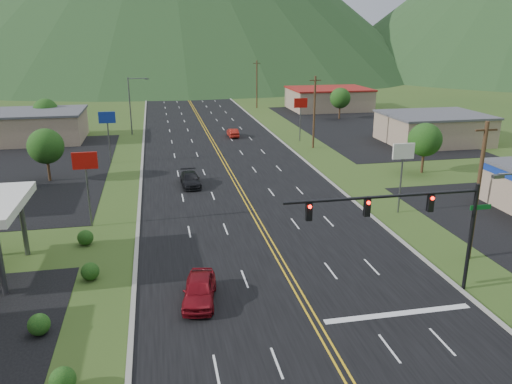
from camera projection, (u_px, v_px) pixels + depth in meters
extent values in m
cylinder|color=black|center=(470.00, 238.00, 30.81)|extent=(0.24, 0.24, 7.00)
cylinder|color=black|center=(384.00, 197.00, 28.73)|extent=(12.00, 0.18, 0.18)
cube|color=#0C591E|center=(481.00, 207.00, 30.28)|extent=(1.40, 0.06, 0.30)
cube|color=black|center=(430.00, 203.00, 29.48)|extent=(0.35, 0.28, 1.05)
sphere|color=#FF0C05|center=(433.00, 198.00, 29.21)|extent=(0.22, 0.22, 0.22)
cube|color=black|center=(367.00, 208.00, 28.73)|extent=(0.35, 0.28, 1.05)
sphere|color=#FF0C05|center=(369.00, 203.00, 28.45)|extent=(0.22, 0.22, 0.22)
cube|color=black|center=(309.00, 212.00, 28.07)|extent=(0.35, 0.28, 1.05)
sphere|color=#FF0C05|center=(310.00, 207.00, 27.79)|extent=(0.22, 0.22, 0.22)
cube|color=#59595E|center=(498.00, 176.00, 25.14)|extent=(0.60, 0.25, 0.18)
cylinder|color=#59595E|center=(130.00, 106.00, 78.53)|extent=(0.20, 0.20, 9.00)
cylinder|color=#59595E|center=(137.00, 78.00, 77.49)|extent=(2.88, 0.12, 0.12)
cube|color=#59595E|center=(147.00, 79.00, 77.79)|extent=(0.60, 0.25, 0.18)
cylinder|color=#59595E|center=(0.00, 258.00, 30.41)|extent=(0.36, 0.36, 5.00)
cylinder|color=#59595E|center=(23.00, 223.00, 36.01)|extent=(0.36, 0.36, 5.00)
cube|color=tan|center=(21.00, 127.00, 74.38)|extent=(18.00, 11.00, 4.20)
cube|color=#4C4C51|center=(19.00, 112.00, 73.70)|extent=(18.40, 11.40, 0.30)
cube|color=tan|center=(433.00, 129.00, 73.59)|extent=(14.00, 11.00, 4.00)
cube|color=#4C4C51|center=(435.00, 115.00, 72.94)|extent=(14.40, 11.40, 0.30)
cube|color=tan|center=(329.00, 99.00, 105.48)|extent=(16.00, 12.00, 4.20)
cube|color=maroon|center=(329.00, 89.00, 104.79)|extent=(16.40, 12.40, 0.30)
cylinder|color=#59595E|center=(89.00, 198.00, 41.43)|extent=(0.16, 0.16, 5.00)
cube|color=#AF0E0A|center=(85.00, 161.00, 40.45)|extent=(2.00, 0.18, 1.40)
cylinder|color=#59595E|center=(109.00, 143.00, 61.97)|extent=(0.16, 0.16, 5.00)
cube|color=navy|center=(107.00, 117.00, 60.99)|extent=(2.00, 0.18, 1.40)
cylinder|color=#59595E|center=(400.00, 186.00, 44.66)|extent=(0.16, 0.16, 5.00)
cube|color=white|center=(404.00, 151.00, 43.68)|extent=(2.00, 0.18, 1.40)
cylinder|color=#59595E|center=(300.00, 124.00, 74.52)|extent=(0.16, 0.16, 5.00)
cube|color=#AF0E0A|center=(301.00, 103.00, 73.55)|extent=(2.00, 0.18, 1.40)
cylinder|color=#382314|center=(48.00, 168.00, 54.61)|extent=(0.30, 0.30, 3.00)
sphere|color=#113D11|center=(46.00, 146.00, 53.87)|extent=(3.84, 3.84, 3.84)
cylinder|color=#382314|center=(48.00, 126.00, 78.87)|extent=(0.30, 0.30, 3.00)
sphere|color=#113D11|center=(46.00, 111.00, 78.13)|extent=(3.84, 3.84, 3.84)
cylinder|color=#382314|center=(423.00, 160.00, 57.86)|extent=(0.30, 0.30, 3.00)
sphere|color=#113D11|center=(425.00, 140.00, 57.13)|extent=(3.84, 3.84, 3.84)
cylinder|color=#382314|center=(340.00, 111.00, 94.08)|extent=(0.30, 0.30, 3.00)
sphere|color=#113D11|center=(340.00, 98.00, 93.35)|extent=(3.84, 3.84, 3.84)
cylinder|color=#382314|center=(477.00, 193.00, 34.65)|extent=(0.28, 0.28, 10.00)
cube|color=#382314|center=(486.00, 130.00, 33.31)|extent=(1.60, 0.12, 0.12)
cylinder|color=#382314|center=(314.00, 113.00, 69.19)|extent=(0.28, 0.28, 10.00)
cube|color=#382314|center=(315.00, 80.00, 67.84)|extent=(1.60, 0.12, 0.12)
cylinder|color=#382314|center=(257.00, 85.00, 106.52)|extent=(0.28, 0.28, 10.00)
cube|color=#382314|center=(257.00, 63.00, 105.18)|extent=(1.60, 0.12, 0.12)
cylinder|color=#382314|center=(229.00, 71.00, 143.86)|extent=(0.28, 0.28, 10.00)
cube|color=#382314|center=(229.00, 55.00, 142.52)|extent=(1.60, 0.12, 0.12)
imported|color=maroon|center=(200.00, 290.00, 30.08)|extent=(2.63, 4.91, 1.59)
imported|color=black|center=(190.00, 180.00, 52.95)|extent=(2.13, 4.86, 1.39)
imported|color=maroon|center=(233.00, 133.00, 77.83)|extent=(1.43, 3.98, 1.31)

